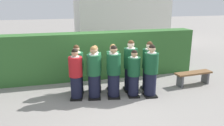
% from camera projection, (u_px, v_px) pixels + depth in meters
% --- Properties ---
extents(ground_plane, '(60.00, 60.00, 0.00)m').
position_uv_depth(ground_plane, '(114.00, 97.00, 7.22)').
color(ground_plane, gray).
extents(student_in_red_blazer, '(0.46, 0.53, 1.60)m').
position_uv_depth(student_in_red_blazer, '(76.00, 75.00, 6.90)').
color(student_in_red_blazer, black).
rests_on(student_in_red_blazer, ground).
extents(student_front_row_1, '(0.46, 0.56, 1.66)m').
position_uv_depth(student_front_row_1, '(94.00, 74.00, 6.95)').
color(student_front_row_1, black).
rests_on(student_front_row_1, ground).
extents(student_front_row_2, '(0.47, 0.56, 1.67)m').
position_uv_depth(student_front_row_2, '(114.00, 73.00, 7.01)').
color(student_front_row_2, black).
rests_on(student_front_row_2, ground).
extents(student_front_row_3, '(0.41, 0.51, 1.52)m').
position_uv_depth(student_front_row_3, '(134.00, 75.00, 7.09)').
color(student_front_row_3, black).
rests_on(student_front_row_3, ground).
extents(student_front_row_4, '(0.44, 0.55, 1.68)m').
position_uv_depth(student_front_row_4, '(151.00, 72.00, 7.09)').
color(student_front_row_4, black).
rests_on(student_front_row_4, ground).
extents(student_rear_row_0, '(0.42, 0.53, 1.60)m').
position_uv_depth(student_rear_row_0, '(77.00, 70.00, 7.41)').
color(student_rear_row_0, black).
rests_on(student_rear_row_0, ground).
extents(student_rear_row_1, '(0.46, 0.54, 1.57)m').
position_uv_depth(student_rear_row_1, '(95.00, 70.00, 7.50)').
color(student_rear_row_1, black).
rests_on(student_rear_row_1, ground).
extents(student_rear_row_2, '(0.42, 0.49, 1.61)m').
position_uv_depth(student_rear_row_2, '(113.00, 69.00, 7.51)').
color(student_rear_row_2, black).
rests_on(student_rear_row_2, ground).
extents(student_rear_row_3, '(0.45, 0.53, 1.73)m').
position_uv_depth(student_rear_row_3, '(130.00, 67.00, 7.52)').
color(student_rear_row_3, black).
rests_on(student_rear_row_3, ground).
extents(student_rear_row_4, '(0.44, 0.55, 1.68)m').
position_uv_depth(student_rear_row_4, '(149.00, 67.00, 7.59)').
color(student_rear_row_4, black).
rests_on(student_rear_row_4, ground).
extents(hedge, '(7.55, 0.70, 1.79)m').
position_uv_depth(hedge, '(101.00, 55.00, 8.84)').
color(hedge, '#33662D').
rests_on(hedge, ground).
extents(wooden_bench, '(1.42, 0.47, 0.48)m').
position_uv_depth(wooden_bench, '(193.00, 76.00, 8.14)').
color(wooden_bench, brown).
rests_on(wooden_bench, ground).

